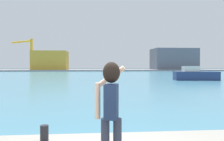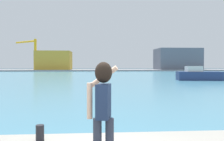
{
  "view_description": "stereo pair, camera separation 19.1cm",
  "coord_description": "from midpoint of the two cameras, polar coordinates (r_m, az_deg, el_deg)",
  "views": [
    {
      "loc": [
        -0.1,
        -3.69,
        2.33
      ],
      "look_at": [
        0.91,
        7.61,
        2.06
      ],
      "focal_mm": 36.95,
      "sensor_mm": 36.0,
      "label": 1
    },
    {
      "loc": [
        0.09,
        -3.7,
        2.33
      ],
      "look_at": [
        0.91,
        7.61,
        2.06
      ],
      "focal_mm": 36.95,
      "sensor_mm": 36.0,
      "label": 2
    }
  ],
  "objects": [
    {
      "name": "harbor_water",
      "position": [
        55.74,
        -5.06,
        -1.05
      ],
      "size": [
        140.0,
        100.0,
        0.02
      ],
      "primitive_type": "cube",
      "color": "teal",
      "rests_on": "ground_plane"
    },
    {
      "name": "boat_moored",
      "position": [
        37.65,
        19.74,
        -1.02
      ],
      "size": [
        6.79,
        3.21,
        2.15
      ],
      "rotation": [
        0.0,
        0.0,
        -0.13
      ],
      "color": "navy",
      "rests_on": "harbor_water"
    },
    {
      "name": "harbor_bollard",
      "position": [
        5.51,
        -17.38,
        -14.62
      ],
      "size": [
        0.18,
        0.18,
        0.36
      ],
      "primitive_type": "cylinder",
      "color": "black",
      "rests_on": "quay_promenade"
    },
    {
      "name": "warehouse_left",
      "position": [
        97.47,
        -15.02,
        2.42
      ],
      "size": [
        13.7,
        10.99,
        7.51
      ],
      "primitive_type": "cube",
      "color": "gold",
      "rests_on": "far_shore_dock"
    },
    {
      "name": "port_crane",
      "position": [
        96.16,
        -20.1,
        4.79
      ],
      "size": [
        10.38,
        8.49,
        12.02
      ],
      "color": "yellow",
      "rests_on": "far_shore_dock"
    },
    {
      "name": "person_photographer",
      "position": [
        3.78,
        -1.77,
        -8.12
      ],
      "size": [
        0.53,
        0.57,
        1.74
      ],
      "rotation": [
        0.0,
        0.0,
        1.34
      ],
      "color": "#2D3342",
      "rests_on": "quay_promenade"
    },
    {
      "name": "ground_plane",
      "position": [
        53.75,
        -5.06,
        -1.15
      ],
      "size": [
        220.0,
        220.0,
        0.0
      ],
      "primitive_type": "plane",
      "color": "#334751"
    },
    {
      "name": "warehouse_right",
      "position": [
        102.19,
        14.92,
        2.73
      ],
      "size": [
        17.83,
        11.96,
        8.82
      ],
      "primitive_type": "cube",
      "color": "slate",
      "rests_on": "far_shore_dock"
    },
    {
      "name": "far_shore_dock",
      "position": [
        95.72,
        -5.07,
        0.08
      ],
      "size": [
        140.0,
        20.0,
        0.5
      ],
      "primitive_type": "cube",
      "color": "gray",
      "rests_on": "ground_plane"
    }
  ]
}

